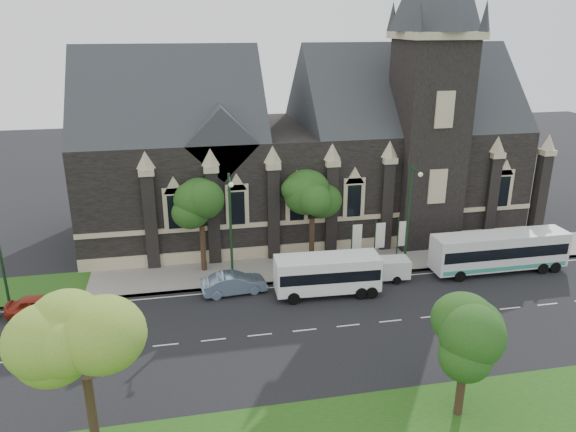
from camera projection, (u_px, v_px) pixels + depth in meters
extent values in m
plane|color=black|center=(305.00, 330.00, 36.26)|extent=(160.00, 160.00, 0.00)
cube|color=gray|center=(279.00, 269.00, 45.01)|extent=(80.00, 5.00, 0.15)
cube|color=black|center=(300.00, 177.00, 53.34)|extent=(40.00, 15.00, 10.00)
cube|color=#2A2D31|center=(171.00, 130.00, 49.46)|extent=(16.00, 15.00, 15.00)
cube|color=#2A2D31|center=(401.00, 122.00, 53.52)|extent=(20.00, 15.00, 15.00)
cube|color=#2A2D31|center=(219.00, 138.00, 46.04)|extent=(6.00, 6.00, 6.00)
cube|color=black|center=(426.00, 145.00, 48.31)|extent=(5.50, 5.50, 18.00)
cube|color=tan|center=(436.00, 35.00, 45.23)|extent=(6.20, 6.20, 0.60)
cube|color=tan|center=(319.00, 220.00, 46.98)|extent=(40.00, 0.22, 0.40)
cube|color=tan|center=(319.00, 248.00, 47.85)|extent=(40.00, 0.25, 1.20)
cube|color=black|center=(297.00, 204.00, 45.94)|extent=(1.20, 0.12, 2.80)
cylinder|color=black|center=(93.00, 418.00, 24.99)|extent=(0.44, 0.44, 4.40)
sphere|color=olive|center=(82.00, 342.00, 23.64)|extent=(4.16, 4.16, 4.16)
sphere|color=olive|center=(101.00, 315.00, 24.25)|extent=(3.12, 3.12, 3.12)
cylinder|color=black|center=(461.00, 388.00, 28.07)|extent=(0.44, 0.44, 3.08)
sphere|color=#1D4A17|center=(467.00, 338.00, 27.09)|extent=(3.20, 3.20, 3.20)
sphere|color=#1D4A17|center=(473.00, 320.00, 27.55)|extent=(2.40, 2.40, 2.40)
cylinder|color=black|center=(312.00, 241.00, 45.85)|extent=(0.44, 0.44, 3.96)
sphere|color=#1D4A17|center=(312.00, 199.00, 44.63)|extent=(3.84, 3.84, 3.84)
sphere|color=#1D4A17|center=(319.00, 187.00, 45.19)|extent=(2.88, 2.88, 2.88)
cylinder|color=black|center=(203.00, 249.00, 44.19)|extent=(0.44, 0.44, 3.96)
sphere|color=#1D4A17|center=(201.00, 207.00, 42.99)|extent=(3.68, 3.68, 3.68)
sphere|color=#1D4A17|center=(209.00, 195.00, 43.52)|extent=(2.76, 2.76, 2.76)
cylinder|color=#16321A|center=(408.00, 219.00, 43.34)|extent=(0.20, 0.20, 9.00)
cylinder|color=#16321A|center=(416.00, 170.00, 41.20)|extent=(0.10, 1.60, 0.10)
sphere|color=silver|center=(420.00, 174.00, 40.49)|extent=(0.36, 0.36, 0.36)
cylinder|color=#16321A|center=(231.00, 232.00, 40.76)|extent=(0.20, 0.20, 9.00)
cylinder|color=#16321A|center=(230.00, 180.00, 38.62)|extent=(0.10, 1.60, 0.10)
sphere|color=silver|center=(231.00, 185.00, 37.91)|extent=(0.36, 0.36, 0.36)
cylinder|color=#16321A|center=(352.00, 244.00, 45.01)|extent=(0.10, 0.10, 4.00)
cube|color=white|center=(357.00, 237.00, 44.90)|extent=(0.80, 0.04, 2.20)
cylinder|color=#16321A|center=(375.00, 243.00, 45.38)|extent=(0.10, 0.10, 4.00)
cube|color=white|center=(380.00, 235.00, 45.26)|extent=(0.80, 0.04, 2.20)
cylinder|color=#16321A|center=(398.00, 241.00, 45.75)|extent=(0.10, 0.10, 4.00)
cube|color=white|center=(403.00, 234.00, 45.63)|extent=(0.80, 0.04, 2.20)
cube|color=silver|center=(499.00, 250.00, 44.24)|extent=(11.18, 2.35, 2.81)
cube|color=black|center=(500.00, 248.00, 44.19)|extent=(10.74, 2.39, 0.91)
cube|color=teal|center=(498.00, 263.00, 44.61)|extent=(10.74, 2.38, 0.35)
cylinder|color=black|center=(460.00, 276.00, 42.91)|extent=(0.90, 0.28, 0.90)
cylinder|color=black|center=(446.00, 264.00, 45.06)|extent=(0.90, 0.28, 0.90)
cylinder|color=black|center=(543.00, 268.00, 44.26)|extent=(0.90, 0.28, 0.90)
cylinder|color=black|center=(526.00, 257.00, 46.41)|extent=(0.90, 0.28, 0.90)
cylinder|color=black|center=(555.00, 267.00, 44.47)|extent=(0.90, 0.28, 0.90)
cylinder|color=black|center=(537.00, 256.00, 46.62)|extent=(0.90, 0.28, 0.90)
cube|color=white|center=(327.00, 273.00, 40.55)|extent=(7.83, 2.75, 2.53)
cube|color=black|center=(327.00, 271.00, 40.51)|extent=(7.52, 2.78, 0.84)
cylinder|color=black|center=(294.00, 299.00, 39.45)|extent=(0.91, 0.32, 0.90)
cylinder|color=black|center=(288.00, 284.00, 41.71)|extent=(0.91, 0.32, 0.90)
cylinder|color=black|center=(361.00, 294.00, 40.18)|extent=(0.91, 0.32, 0.90)
cylinder|color=black|center=(353.00, 279.00, 42.45)|extent=(0.91, 0.32, 0.90)
cylinder|color=black|center=(372.00, 293.00, 40.30)|extent=(0.91, 0.32, 0.90)
cylinder|color=black|center=(362.00, 278.00, 42.56)|extent=(0.91, 0.32, 0.90)
cube|color=silver|center=(394.00, 267.00, 43.12)|extent=(2.38, 1.86, 1.46)
cylinder|color=black|center=(397.00, 280.00, 42.56)|extent=(0.65, 0.27, 0.63)
cylinder|color=black|center=(390.00, 271.00, 44.14)|extent=(0.65, 0.27, 0.63)
cylinder|color=black|center=(412.00, 271.00, 43.42)|extent=(1.35, 0.19, 0.08)
imported|color=#7288A4|center=(234.00, 283.00, 40.98)|extent=(4.96, 2.15, 1.59)
imported|color=maroon|center=(39.00, 306.00, 37.87)|extent=(4.42, 1.97, 1.48)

